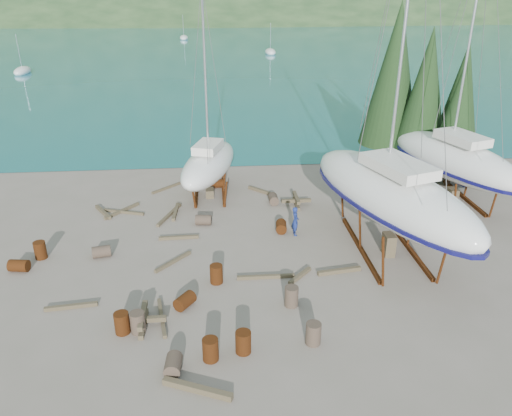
{
  "coord_description": "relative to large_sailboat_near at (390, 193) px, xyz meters",
  "views": [
    {
      "loc": [
        -1.48,
        -19.94,
        12.3
      ],
      "look_at": [
        0.52,
        3.0,
        1.98
      ],
      "focal_mm": 35.0,
      "sensor_mm": 36.0,
      "label": 1
    }
  ],
  "objects": [
    {
      "name": "timber_1",
      "position": [
        -2.82,
        -2.1,
        -2.96
      ],
      "size": [
        2.13,
        0.51,
        0.19
      ],
      "primitive_type": "cube",
      "rotation": [
        0.0,
        0.0,
        1.72
      ],
      "color": "brown",
      "rests_on": "ground"
    },
    {
      "name": "drum_0",
      "position": [
        -12.21,
        -5.68,
        -2.61
      ],
      "size": [
        0.58,
        0.58,
        0.88
      ],
      "primitive_type": "cylinder",
      "color": "#4F2B0D",
      "rests_on": "ground"
    },
    {
      "name": "drum_11",
      "position": [
        -4.94,
        6.23,
        -2.76
      ],
      "size": [
        0.59,
        0.89,
        0.58
      ],
      "primitive_type": "cylinder",
      "rotation": [
        1.57,
        0.0,
        3.16
      ],
      "color": "#2D2823",
      "rests_on": "ground"
    },
    {
      "name": "small_sailboat_shore",
      "position": [
        -8.82,
        8.03,
        -0.99
      ],
      "size": [
        4.68,
        8.24,
        12.56
      ],
      "rotation": [
        0.0,
        0.0,
        -0.3
      ],
      "color": "silver",
      "rests_on": "ground"
    },
    {
      "name": "drum_6",
      "position": [
        -4.96,
        2.39,
        -2.76
      ],
      "size": [
        0.68,
        0.94,
        0.58
      ],
      "primitive_type": "cylinder",
      "rotation": [
        1.57,
        0.0,
        -0.11
      ],
      "color": "#4F2B0D",
      "rests_on": "ground"
    },
    {
      "name": "cypress_far_right",
      "position": [
        8.54,
        11.22,
        2.16
      ],
      "size": [
        3.24,
        3.24,
        9.0
      ],
      "color": "black",
      "rests_on": "ground"
    },
    {
      "name": "drum_5",
      "position": [
        -5.45,
        -4.47,
        -2.61
      ],
      "size": [
        0.58,
        0.58,
        0.88
      ],
      "primitive_type": "cylinder",
      "color": "#2D2823",
      "rests_on": "ground"
    },
    {
      "name": "timber_9",
      "position": [
        -10.29,
        9.74,
        -2.98
      ],
      "size": [
        0.44,
        2.35,
        0.15
      ],
      "primitive_type": "cube",
      "rotation": [
        0.0,
        0.0,
        0.12
      ],
      "color": "brown",
      "rests_on": "ground"
    },
    {
      "name": "timber_pile_aft",
      "position": [
        -3.58,
        5.82,
        -2.75
      ],
      "size": [
        1.8,
        1.8,
        0.6
      ],
      "color": "brown",
      "rests_on": "ground"
    },
    {
      "name": "drum_16",
      "position": [
        -11.61,
        -5.7,
        -2.61
      ],
      "size": [
        0.58,
        0.58,
        0.88
      ],
      "primitive_type": "cylinder",
      "color": "#2D2823",
      "rests_on": "ground"
    },
    {
      "name": "cypress_near_right",
      "position": [
        5.54,
        10.22,
        2.74
      ],
      "size": [
        3.6,
        3.6,
        10.0
      ],
      "color": "black",
      "rests_on": "ground"
    },
    {
      "name": "cypress_back_left",
      "position": [
        4.04,
        12.22,
        3.61
      ],
      "size": [
        4.14,
        4.14,
        11.5
      ],
      "color": "black",
      "rests_on": "ground"
    },
    {
      "name": "drum_1",
      "position": [
        -10.12,
        -8.0,
        -2.76
      ],
      "size": [
        0.64,
        0.92,
        0.58
      ],
      "primitive_type": "cylinder",
      "rotation": [
        1.57,
        0.0,
        3.07
      ],
      "color": "#2D2823",
      "rests_on": "ground"
    },
    {
      "name": "drum_17",
      "position": [
        -5.01,
        -6.94,
        -2.61
      ],
      "size": [
        0.58,
        0.58,
        0.88
      ],
      "primitive_type": "cylinder",
      "color": "#2D2823",
      "rests_on": "ground"
    },
    {
      "name": "drum_15",
      "position": [
        -14.16,
        0.39,
        -2.76
      ],
      "size": [
        0.98,
        0.75,
        0.58
      ],
      "primitive_type": "cylinder",
      "rotation": [
        1.57,
        0.0,
        1.78
      ],
      "color": "#2D2823",
      "rests_on": "ground"
    },
    {
      "name": "timber_4",
      "position": [
        -10.48,
        1.98,
        -2.97
      ],
      "size": [
        2.1,
        0.24,
        0.17
      ],
      "primitive_type": "cube",
      "rotation": [
        0.0,
        0.0,
        1.6
      ],
      "color": "brown",
      "rests_on": "ground"
    },
    {
      "name": "ground",
      "position": [
        -6.96,
        -1.78,
        -3.05
      ],
      "size": [
        600.0,
        600.0,
        0.0
      ],
      "primitive_type": "plane",
      "color": "#6A6154",
      "rests_on": "ground"
    },
    {
      "name": "timber_16",
      "position": [
        -9.28,
        -9.03,
        -2.94
      ],
      "size": [
        2.37,
        1.19,
        0.23
      ],
      "primitive_type": "cube",
      "rotation": [
        0.0,
        0.0,
        1.16
      ],
      "color": "brown",
      "rests_on": "ground"
    },
    {
      "name": "timber_7",
      "position": [
        -4.73,
        -2.35,
        -2.97
      ],
      "size": [
        1.26,
        1.33,
        0.17
      ],
      "primitive_type": "cube",
      "rotation": [
        0.0,
        0.0,
        2.39
      ],
      "color": "brown",
      "rests_on": "ground"
    },
    {
      "name": "drum_7",
      "position": [
        -8.83,
        -7.5,
        -2.61
      ],
      "size": [
        0.58,
        0.58,
        0.88
      ],
      "primitive_type": "cylinder",
      "color": "#4F2B0D",
      "rests_on": "ground"
    },
    {
      "name": "timber_0",
      "position": [
        -11.5,
        9.37,
        -2.98
      ],
      "size": [
        2.15,
        2.11,
        0.14
      ],
      "primitive_type": "cube",
      "rotation": [
        0.0,
        0.0,
        2.35
      ],
      "color": "brown",
      "rests_on": "ground"
    },
    {
      "name": "worker",
      "position": [
        -4.27,
        1.95,
        -2.25
      ],
      "size": [
        0.42,
        0.61,
        1.61
      ],
      "primitive_type": "imported",
      "rotation": [
        0.0,
        0.0,
        1.63
      ],
      "color": "navy",
      "rests_on": "ground"
    },
    {
      "name": "timber_5",
      "position": [
        -6.29,
        -2.28,
        -2.97
      ],
      "size": [
        2.65,
        0.18,
        0.16
      ],
      "primitive_type": "cube",
      "rotation": [
        0.0,
        0.0,
        1.56
      ],
      "color": "brown",
      "rests_on": "ground"
    },
    {
      "name": "timber_12",
      "position": [
        -14.61,
        -3.89,
        -2.97
      ],
      "size": [
        2.13,
        0.4,
        0.17
      ],
      "primitive_type": "cube",
      "rotation": [
        0.0,
        0.0,
        1.68
      ],
      "color": "brown",
      "rests_on": "ground"
    },
    {
      "name": "drum_4",
      "position": [
        -8.34,
        9.15,
        -2.76
      ],
      "size": [
        0.91,
        0.62,
        0.58
      ],
      "primitive_type": "cylinder",
      "rotation": [
        1.57,
        0.0,
        1.52
      ],
      "color": "#4F2B0D",
      "rests_on": "ground"
    },
    {
      "name": "timber_2",
      "position": [
        -15.09,
        5.61,
        -2.96
      ],
      "size": [
        1.26,
        1.91,
        0.19
      ],
      "primitive_type": "cube",
      "rotation": [
        0.0,
        0.0,
        0.55
      ],
      "color": "brown",
      "rests_on": "ground"
    },
    {
      "name": "timber_17",
      "position": [
        -14.02,
        5.72,
        -2.97
      ],
      "size": [
        1.77,
        2.14,
        0.16
      ],
      "primitive_type": "cube",
      "rotation": [
        0.0,
        0.0,
        2.46
      ],
      "color": "brown",
      "rests_on": "ground"
    },
    {
      "name": "drum_2",
      "position": [
        -17.76,
        -0.65,
        -2.76
      ],
      "size": [
        0.96,
        0.7,
        0.58
      ],
      "primitive_type": "cylinder",
      "rotation": [
        1.57,
        0.0,
        1.42
      ],
      "color": "#4F2B0D",
      "rests_on": "ground"
    },
    {
      "name": "drum_8",
      "position": [
        -17.12,
        0.53,
        -2.61
      ],
      "size": [
        0.58,
        0.58,
        0.88
      ],
      "primitive_type": "cylinder",
      "color": "#4F2B0D",
      "rests_on": "ground"
    },
    {
      "name": "drum_12",
      "position": [
        -9.89,
        -4.2,
        -2.76
      ],
      "size": [
        0.99,
        1.05,
        0.58
      ],
      "primitive_type": "cylinder",
      "rotation": [
        1.57,
        0.0,
        2.51
      ],
      "color": "#4F2B0D",
      "rests_on": "ground"
    },
    {
      "name": "far_house_right",
      "position": [
        23.04,
        188.22,
        -0.13
      ],
      "size": [
        6.6,
        5.6,
        5.6
      ],
      "color": "beige",
      "rests_on": "ground"
    },
    {
      "name": "timber_15",
      "position": [
        -13.9,
        5.55,
        -2.98
      ],
      "size": [
        2.46,
        0.94,
        0.15
      ],
      "primitive_type": "cube",
      "rotation": [
        0.0,
        0.0,
        1.25
      ],
      "color": "brown",
      "rests_on": "ground"
    },
    {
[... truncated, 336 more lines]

